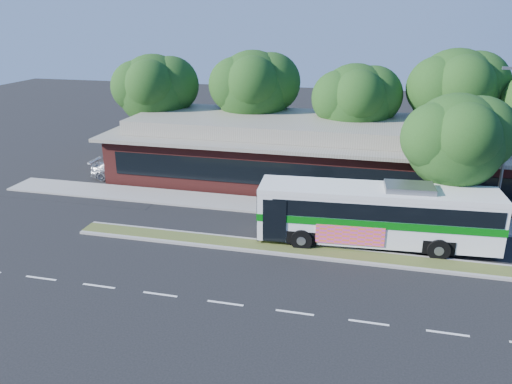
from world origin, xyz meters
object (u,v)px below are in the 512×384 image
(lamp_post, at_px, (506,146))
(sidewalk_tree, at_px, (463,140))
(sedan, at_px, (124,170))
(transit_bus, at_px, (378,211))

(lamp_post, xyz_separation_m, sidewalk_tree, (-2.32, -0.57, 0.37))
(lamp_post, bearing_deg, sedan, 172.32)
(transit_bus, height_order, sedan, transit_bus)
(lamp_post, height_order, sidewalk_tree, lamp_post)
(sedan, xyz_separation_m, sidewalk_tree, (22.42, -3.91, 4.56))
(lamp_post, distance_m, sidewalk_tree, 2.42)
(lamp_post, relative_size, sidewalk_tree, 1.17)
(sedan, bearing_deg, sidewalk_tree, -101.40)
(transit_bus, bearing_deg, sedan, 155.30)
(transit_bus, xyz_separation_m, sidewalk_tree, (4.15, 3.02, 3.35))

